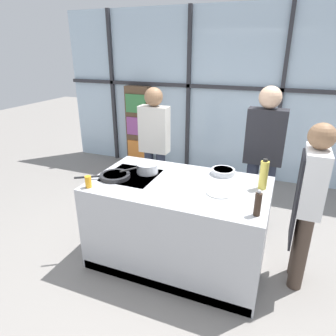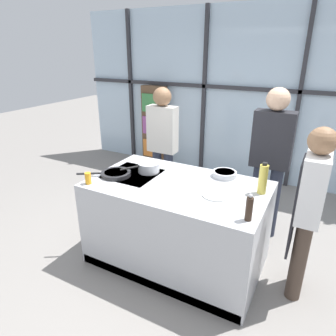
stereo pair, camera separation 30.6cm
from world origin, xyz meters
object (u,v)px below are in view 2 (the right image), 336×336
spectator_center_left (271,156)px  saucepan (149,167)px  spectator_far_left (163,141)px  pepper_grinder (249,208)px  white_plate (216,195)px  mixing_bowl (224,174)px  juice_glass_near (88,178)px  frying_pan (115,174)px  chef (309,206)px  oil_bottle (263,179)px

spectator_center_left → saucepan: 1.39m
spectator_far_left → pepper_grinder: spectator_far_left is taller
white_plate → mixing_bowl: (-0.07, 0.45, 0.02)m
spectator_center_left → pepper_grinder: (0.08, -1.29, -0.01)m
white_plate → juice_glass_near: bearing=-163.8°
saucepan → mixing_bowl: bearing=19.2°
spectator_center_left → frying_pan: (-1.36, -1.08, -0.09)m
pepper_grinder → juice_glass_near: size_ratio=1.97×
chef → pepper_grinder: chef is taller
chef → saucepan: bearing=90.1°
juice_glass_near → pepper_grinder: bearing=2.7°
chef → pepper_grinder: size_ratio=7.02×
spectator_center_left → juice_glass_near: 2.01m
mixing_bowl → pepper_grinder: (0.43, -0.73, 0.07)m
spectator_far_left → white_plate: 1.52m
frying_pan → white_plate: 1.09m
white_plate → juice_glass_near: (-1.19, -0.35, 0.05)m
oil_bottle → pepper_grinder: size_ratio=1.32×
spectator_center_left → white_plate: bearing=74.7°
pepper_grinder → spectator_center_left: bearing=93.6°
spectator_far_left → saucepan: spectator_far_left is taller
chef → spectator_center_left: (-0.48, 0.83, 0.12)m
saucepan → pepper_grinder: (1.19, -0.46, 0.05)m
saucepan → white_plate: size_ratio=1.59×
mixing_bowl → spectator_far_left: bearing=151.7°
saucepan → oil_bottle: size_ratio=1.31×
saucepan → oil_bottle: (1.18, 0.06, 0.08)m
chef → pepper_grinder: 0.62m
white_plate → oil_bottle: 0.45m
oil_bottle → juice_glass_near: size_ratio=2.60×
saucepan → white_plate: 0.85m
saucepan → mixing_bowl: saucepan is taller
spectator_center_left → white_plate: size_ratio=7.19×
saucepan → juice_glass_near: juice_glass_near is taller
frying_pan → oil_bottle: 1.47m
white_plate → oil_bottle: (0.35, 0.25, 0.13)m
spectator_far_left → white_plate: bearing=137.7°
spectator_center_left → juice_glass_near: (-1.47, -1.37, -0.05)m
white_plate → pepper_grinder: size_ratio=1.09×
chef → spectator_center_left: size_ratio=0.90×
frying_pan → oil_bottle: bearing=12.2°
spectator_far_left → juice_glass_near: spectator_far_left is taller
spectator_center_left → juice_glass_near: spectator_center_left is taller
oil_bottle → white_plate: bearing=-144.6°
saucepan → oil_bottle: 1.19m
pepper_grinder → spectator_far_left: bearing=138.9°
chef → juice_glass_near: bearing=105.5°
spectator_far_left → juice_glass_near: size_ratio=14.70×
spectator_far_left → frying_pan: (0.04, -1.08, -0.06)m
frying_pan → oil_bottle: size_ratio=1.68×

